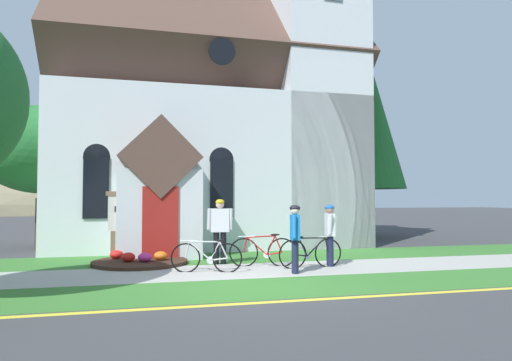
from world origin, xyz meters
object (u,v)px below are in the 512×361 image
(bicycle_black, at_px, (263,251))
(roadside_conifer, at_px, (369,122))
(bicycle_blue, at_px, (207,257))
(bicycle_red, at_px, (310,253))
(cyclist_in_yellow_jersey, at_px, (295,234))
(yard_deciduous_tree, at_px, (43,150))
(cyclist_in_blue_jersey, at_px, (330,231))
(church_sign, at_px, (141,214))
(cyclist_in_green_jersey, at_px, (220,226))

(bicycle_black, relative_size, roadside_conifer, 0.20)
(bicycle_blue, height_order, bicycle_red, bicycle_red)
(cyclist_in_yellow_jersey, height_order, yard_deciduous_tree, yard_deciduous_tree)
(bicycle_red, relative_size, cyclist_in_blue_jersey, 1.08)
(church_sign, height_order, bicycle_blue, church_sign)
(church_sign, bearing_deg, bicycle_blue, -56.40)
(bicycle_red, bearing_deg, cyclist_in_blue_jersey, 11.48)
(bicycle_red, relative_size, roadside_conifer, 0.20)
(bicycle_blue, xyz_separation_m, bicycle_black, (1.54, 0.59, 0.02))
(bicycle_black, bearing_deg, bicycle_blue, -159.18)
(bicycle_red, bearing_deg, cyclist_in_yellow_jersey, -131.76)
(bicycle_black, bearing_deg, cyclist_in_yellow_jersey, -70.67)
(bicycle_red, distance_m, cyclist_in_blue_jersey, 0.80)
(church_sign, relative_size, cyclist_in_blue_jersey, 1.23)
(bicycle_black, height_order, cyclist_in_yellow_jersey, cyclist_in_yellow_jersey)
(yard_deciduous_tree, bearing_deg, cyclist_in_yellow_jersey, -44.14)
(church_sign, height_order, roadside_conifer, roadside_conifer)
(church_sign, distance_m, cyclist_in_blue_jersey, 5.26)
(cyclist_in_yellow_jersey, xyz_separation_m, roadside_conifer, (6.69, 8.84, 4.41))
(bicycle_black, height_order, roadside_conifer, roadside_conifer)
(bicycle_blue, xyz_separation_m, cyclist_in_blue_jersey, (3.23, 0.19, 0.55))
(bicycle_black, bearing_deg, cyclist_in_blue_jersey, -13.12)
(bicycle_red, height_order, bicycle_black, bicycle_black)
(bicycle_red, height_order, cyclist_in_blue_jersey, cyclist_in_blue_jersey)
(cyclist_in_green_jersey, height_order, cyclist_in_blue_jersey, cyclist_in_green_jersey)
(roadside_conifer, bearing_deg, cyclist_in_blue_jersey, -124.32)
(bicycle_blue, bearing_deg, cyclist_in_blue_jersey, 3.41)
(bicycle_blue, xyz_separation_m, bicycle_red, (2.65, 0.07, 0.02))
(cyclist_in_blue_jersey, bearing_deg, yard_deciduous_tree, 144.42)
(church_sign, height_order, cyclist_in_yellow_jersey, church_sign)
(cyclist_in_green_jersey, relative_size, cyclist_in_blue_jersey, 1.09)
(roadside_conifer, bearing_deg, bicycle_black, -133.26)
(cyclist_in_green_jersey, relative_size, yard_deciduous_tree, 0.35)
(bicycle_black, bearing_deg, church_sign, 150.54)
(bicycle_red, distance_m, cyclist_in_green_jersey, 2.51)
(cyclist_in_blue_jersey, bearing_deg, church_sign, 155.88)
(bicycle_red, height_order, cyclist_in_yellow_jersey, cyclist_in_yellow_jersey)
(church_sign, xyz_separation_m, cyclist_in_yellow_jersey, (3.54, -3.01, -0.38))
(cyclist_in_blue_jersey, relative_size, cyclist_in_yellow_jersey, 0.99)
(yard_deciduous_tree, bearing_deg, church_sign, -47.66)
(roadside_conifer, bearing_deg, cyclist_in_yellow_jersey, -127.14)
(cyclist_in_yellow_jersey, bearing_deg, bicycle_blue, 161.37)
(cyclist_in_green_jersey, relative_size, roadside_conifer, 0.21)
(church_sign, distance_m, bicycle_blue, 2.96)
(cyclist_in_green_jersey, relative_size, cyclist_in_yellow_jersey, 1.08)
(church_sign, xyz_separation_m, bicycle_blue, (1.55, -2.34, -0.94))
(roadside_conifer, distance_m, yard_deciduous_tree, 13.88)
(church_sign, height_order, yard_deciduous_tree, yard_deciduous_tree)
(bicycle_blue, bearing_deg, cyclist_in_yellow_jersey, -18.63)
(bicycle_blue, distance_m, cyclist_in_yellow_jersey, 2.17)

